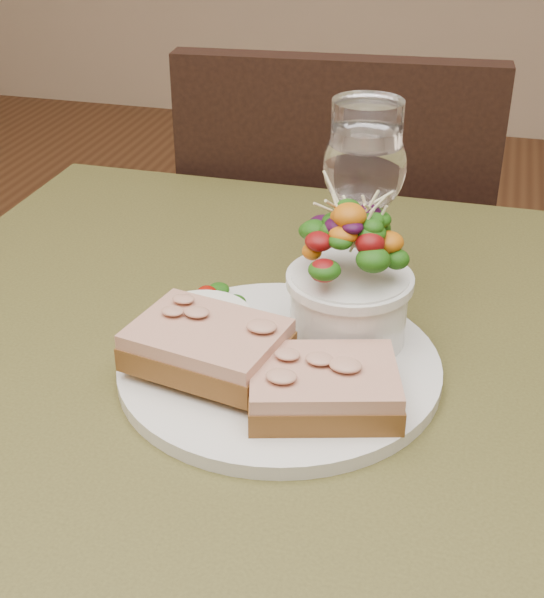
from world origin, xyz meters
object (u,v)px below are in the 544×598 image
(chair_far, at_px, (335,383))
(ramekin, at_px, (202,330))
(cafe_table, at_px, (287,463))
(sandwich_front, at_px, (323,386))
(sandwich_back, at_px, (207,345))
(salad_bowl, at_px, (350,276))
(dinner_plate, at_px, (279,366))
(wine_glass, at_px, (364,172))

(chair_far, relative_size, ramekin, 11.83)
(cafe_table, relative_size, sandwich_front, 6.10)
(sandwich_back, xyz_separation_m, salad_bowl, (0.10, 0.08, 0.04))
(dinner_plate, relative_size, sandwich_front, 2.03)
(chair_far, height_order, sandwich_front, chair_far)
(ramekin, distance_m, wine_glass, 0.21)
(cafe_table, bearing_deg, wine_glass, 77.75)
(chair_far, distance_m, salad_bowl, 0.79)
(cafe_table, distance_m, sandwich_front, 0.15)
(salad_bowl, bearing_deg, wine_glass, 94.71)
(dinner_plate, distance_m, salad_bowl, 0.09)
(cafe_table, xyz_separation_m, chair_far, (-0.07, 0.63, -0.36))
(sandwich_back, bearing_deg, dinner_plate, 40.58)
(dinner_plate, xyz_separation_m, wine_glass, (0.04, 0.16, 0.12))
(sandwich_front, relative_size, wine_glass, 0.75)
(cafe_table, xyz_separation_m, sandwich_front, (0.04, -0.05, 0.13))
(dinner_plate, xyz_separation_m, sandwich_back, (-0.05, -0.03, 0.03))
(sandwich_front, bearing_deg, sandwich_back, 153.04)
(sandwich_back, bearing_deg, cafe_table, 42.00)
(sandwich_front, relative_size, salad_bowl, 1.03)
(sandwich_front, relative_size, sandwich_back, 0.99)
(chair_far, relative_size, wine_glass, 5.14)
(salad_bowl, relative_size, wine_glass, 0.73)
(chair_far, bearing_deg, dinner_plate, 90.43)
(dinner_plate, height_order, wine_glass, wine_glass)
(ramekin, relative_size, wine_glass, 0.43)
(sandwich_front, bearing_deg, chair_far, 83.41)
(ramekin, bearing_deg, chair_far, 89.70)
(chair_far, bearing_deg, sandwich_front, 93.92)
(cafe_table, bearing_deg, chair_far, 96.21)
(salad_bowl, distance_m, wine_glass, 0.12)
(sandwich_back, bearing_deg, sandwich_front, -0.08)
(sandwich_front, distance_m, ramekin, 0.12)
(chair_far, height_order, ramekin, chair_far)
(dinner_plate, bearing_deg, wine_glass, 76.09)
(dinner_plate, distance_m, sandwich_front, 0.07)
(dinner_plate, bearing_deg, salad_bowl, 46.26)
(ramekin, bearing_deg, sandwich_back, -62.33)
(cafe_table, xyz_separation_m, ramekin, (-0.07, -0.01, 0.13))
(cafe_table, height_order, salad_bowl, salad_bowl)
(cafe_table, distance_m, ramekin, 0.15)
(cafe_table, relative_size, dinner_plate, 3.00)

